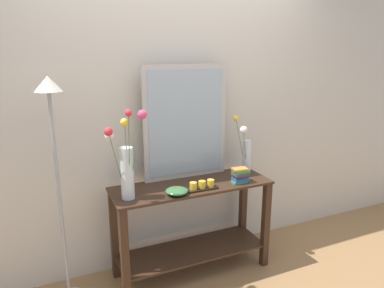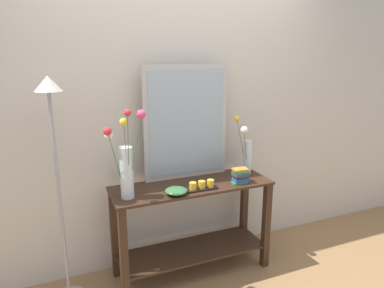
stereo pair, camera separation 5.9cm
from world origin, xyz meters
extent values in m
cube|color=#997047|center=(0.00, 0.00, -0.01)|extent=(7.00, 6.00, 0.02)
cube|color=beige|center=(0.00, 0.34, 1.35)|extent=(6.40, 0.08, 2.70)
cube|color=#382316|center=(0.00, 0.00, 0.77)|extent=(1.29, 0.44, 0.02)
cube|color=#382316|center=(0.00, 0.00, 0.19)|extent=(1.23, 0.40, 0.02)
cube|color=#382316|center=(-0.61, -0.18, 0.38)|extent=(0.06, 0.06, 0.76)
cube|color=#382316|center=(0.61, -0.18, 0.38)|extent=(0.06, 0.06, 0.76)
cube|color=#382316|center=(-0.61, 0.18, 0.38)|extent=(0.06, 0.06, 0.76)
cube|color=#382316|center=(0.61, 0.18, 0.38)|extent=(0.06, 0.06, 0.76)
cube|color=#B7B2AD|center=(0.03, 0.19, 1.24)|extent=(0.72, 0.03, 0.93)
cube|color=#9EADB7|center=(0.03, 0.17, 1.24)|extent=(0.64, 0.00, 0.85)
cylinder|color=silver|center=(-0.53, -0.06, 0.97)|extent=(0.10, 0.10, 0.38)
cylinder|color=#4C753D|center=(-0.48, -0.11, 1.10)|extent=(0.10, 0.10, 0.60)
sphere|color=#EA4275|center=(-0.43, -0.16, 1.40)|extent=(0.06, 0.06, 0.06)
cylinder|color=#4C753D|center=(-0.53, -0.09, 1.07)|extent=(0.04, 0.09, 0.55)
sphere|color=yellow|center=(-0.55, -0.13, 1.35)|extent=(0.05, 0.05, 0.05)
cylinder|color=#4C753D|center=(-0.60, -0.08, 1.05)|extent=(0.12, 0.08, 0.50)
sphere|color=red|center=(-0.66, -0.12, 1.29)|extent=(0.06, 0.06, 0.06)
cylinder|color=#4C753D|center=(-0.52, -0.12, 1.11)|extent=(0.01, 0.10, 0.62)
sphere|color=red|center=(-0.53, -0.16, 1.42)|extent=(0.05, 0.05, 0.05)
cylinder|color=#4C753D|center=(-0.59, -0.06, 1.02)|extent=(0.10, 0.04, 0.45)
sphere|color=silver|center=(-0.64, -0.04, 1.25)|extent=(0.06, 0.06, 0.06)
cylinder|color=silver|center=(0.55, 0.06, 0.93)|extent=(0.07, 0.07, 0.29)
cylinder|color=#4C753D|center=(0.51, 0.03, 0.99)|extent=(0.08, 0.06, 0.39)
sphere|color=silver|center=(0.47, 0.00, 1.18)|extent=(0.06, 0.06, 0.06)
cylinder|color=#4C753D|center=(0.51, 0.11, 1.03)|extent=(0.07, 0.09, 0.46)
sphere|color=yellow|center=(0.48, 0.15, 1.26)|extent=(0.05, 0.05, 0.05)
cube|color=black|center=(0.03, -0.12, 0.78)|extent=(0.24, 0.09, 0.01)
cylinder|color=gold|center=(-0.05, -0.12, 0.82)|extent=(0.06, 0.06, 0.05)
cylinder|color=gold|center=(0.03, -0.12, 0.82)|extent=(0.06, 0.06, 0.05)
cylinder|color=gold|center=(0.10, -0.12, 0.82)|extent=(0.06, 0.06, 0.05)
cylinder|color=#38703D|center=(-0.19, -0.14, 0.78)|extent=(0.07, 0.07, 0.01)
ellipsoid|color=#38703D|center=(-0.19, -0.14, 0.81)|extent=(0.17, 0.17, 0.04)
cube|color=#388E56|center=(0.36, -0.13, 0.79)|extent=(0.12, 0.07, 0.02)
cube|color=#2D519E|center=(0.38, -0.12, 0.81)|extent=(0.13, 0.08, 0.03)
cube|color=#424247|center=(0.38, -0.11, 0.83)|extent=(0.12, 0.08, 0.02)
cube|color=#424247|center=(0.37, -0.12, 0.86)|extent=(0.13, 0.09, 0.02)
cube|color=#388E56|center=(0.38, -0.12, 0.88)|extent=(0.13, 0.09, 0.02)
cube|color=orange|center=(0.37, -0.12, 0.90)|extent=(0.13, 0.09, 0.01)
cylinder|color=#9E9EA3|center=(-0.99, 0.03, 0.79)|extent=(0.02, 0.02, 1.54)
cone|color=beige|center=(-0.99, 0.03, 1.61)|extent=(0.18, 0.18, 0.10)
camera|label=1|loc=(-1.07, -2.39, 1.79)|focal=32.73mm
camera|label=2|loc=(-1.02, -2.42, 1.79)|focal=32.73mm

